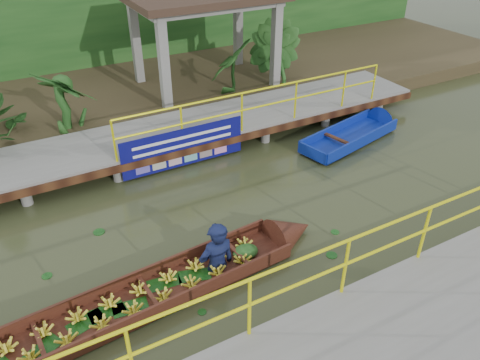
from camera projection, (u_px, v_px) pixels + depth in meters
ground at (207, 230)px, 9.30m from camera, size 80.00×80.00×0.00m
land_strip at (105, 94)px, 14.73m from camera, size 30.00×8.00×0.45m
far_dock at (148, 139)px, 11.59m from camera, size 16.00×2.06×1.66m
near_dock at (403, 358)px, 6.45m from camera, size 18.00×2.40×1.73m
pavilion at (204, 6)px, 13.68m from camera, size 4.40×3.00×3.00m
foliage_backdrop at (76, 20)px, 15.63m from camera, size 30.00×0.80×4.00m
vendor_boat at (128, 295)px, 7.40m from camera, size 8.62×1.52×2.28m
moored_blue_boat at (368, 128)px, 12.88m from camera, size 3.62×1.66×0.84m
blue_banner at (184, 147)px, 11.08m from camera, size 3.07×0.04×0.96m
tropical_plants at (52, 92)px, 11.76m from camera, size 14.52×1.52×1.90m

